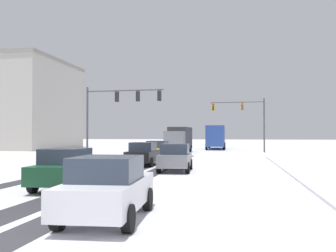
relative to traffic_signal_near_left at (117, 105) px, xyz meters
name	(u,v)px	position (x,y,z in m)	size (l,w,h in m)	color
wheel_track_left_lane	(133,170)	(4.42, -10.67, -4.83)	(1.18, 32.56, 0.01)	#38383D
wheel_track_right_lane	(157,171)	(5.88, -10.67, -4.83)	(1.03, 32.56, 0.01)	#38383D
wheel_track_center	(77,169)	(0.80, -10.67, -4.83)	(0.99, 32.56, 0.01)	#38383D
sidewalk_kerb_right	(330,176)	(15.27, -12.15, -4.77)	(4.00, 32.56, 0.12)	white
traffic_signal_near_left	(117,105)	(0.00, 0.00, 0.00)	(7.26, 0.58, 6.50)	#47474C
traffic_signal_far_right	(245,114)	(11.61, 14.27, -0.16)	(6.53, 0.64, 6.50)	#47474C
car_yellow_cab_lead	(158,150)	(3.89, -0.85, -4.01)	(1.89, 4.13, 1.62)	yellow
car_black_second	(143,154)	(4.15, -7.05, -4.01)	(1.85, 4.11, 1.62)	black
car_grey_third	(175,157)	(6.98, -10.69, -4.01)	(2.00, 4.18, 1.62)	slate
car_dark_green_fourth	(67,168)	(3.82, -18.56, -4.01)	(1.99, 4.18, 1.62)	#194C2D
car_white_sixth	(108,188)	(7.26, -23.51, -4.01)	(2.02, 4.19, 1.62)	silver
bus_oncoming	(216,135)	(7.63, 23.73, -2.84)	(2.82, 11.04, 3.38)	#284793
box_truck_delivery	(179,139)	(3.90, 11.57, -3.20)	(2.43, 7.45, 3.02)	slate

